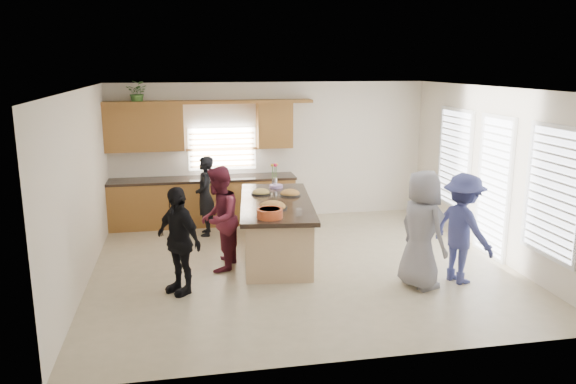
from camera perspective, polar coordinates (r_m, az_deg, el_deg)
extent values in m
plane|color=#C7B694|center=(9.09, 1.32, -7.45)|extent=(6.50, 6.50, 0.00)
cube|color=silver|center=(11.60, -1.76, 4.19)|extent=(6.50, 0.02, 2.80)
cube|color=silver|center=(5.89, 7.53, -4.62)|extent=(6.50, 0.02, 2.80)
cube|color=silver|center=(8.63, -20.23, 0.33)|extent=(0.02, 6.00, 2.80)
cube|color=silver|center=(9.90, 20.10, 1.87)|extent=(0.02, 6.00, 2.80)
cube|color=white|center=(8.53, 1.42, 10.48)|extent=(6.50, 6.00, 0.02)
cube|color=olive|center=(11.35, -8.60, -1.05)|extent=(3.65, 0.62, 0.90)
cube|color=black|center=(11.25, -8.68, 1.30)|extent=(3.70, 0.65, 0.05)
cube|color=olive|center=(11.23, -14.40, 6.33)|extent=(1.50, 0.36, 0.90)
cube|color=olive|center=(11.36, -1.38, 6.80)|extent=(0.70, 0.36, 0.90)
cube|color=olive|center=(11.19, -7.94, 9.05)|extent=(4.05, 0.40, 0.06)
cube|color=brown|center=(11.44, -6.70, 4.36)|extent=(1.35, 0.08, 0.85)
cube|color=white|center=(11.00, 16.54, 3.30)|extent=(0.06, 1.10, 1.75)
cube|color=white|center=(9.84, 20.14, 0.47)|extent=(0.06, 0.85, 2.25)
cube|color=white|center=(8.57, 25.35, -0.04)|extent=(0.06, 1.10, 1.75)
cube|color=tan|center=(9.40, -1.20, -3.92)|extent=(1.30, 2.60, 0.88)
cube|color=black|center=(9.27, -1.22, -1.11)|extent=(1.47, 2.82, 0.07)
cube|color=black|center=(9.52, -1.19, -6.23)|extent=(1.21, 2.51, 0.08)
cylinder|color=black|center=(8.76, -1.59, -1.63)|extent=(0.46, 0.46, 0.02)
ellipsoid|color=#B57838|center=(8.76, -1.59, -1.52)|extent=(0.42, 0.42, 0.19)
cylinder|color=black|center=(9.65, 0.20, -0.25)|extent=(0.37, 0.37, 0.02)
ellipsoid|color=#B57838|center=(9.65, 0.20, -0.15)|extent=(0.33, 0.33, 0.15)
cylinder|color=black|center=(9.74, -2.77, -0.15)|extent=(0.34, 0.34, 0.02)
ellipsoid|color=tan|center=(9.73, -2.77, -0.05)|extent=(0.31, 0.31, 0.14)
cylinder|color=#D35226|center=(8.23, -1.87, -2.18)|extent=(0.38, 0.38, 0.14)
cylinder|color=#F4E6C2|center=(8.22, -1.87, -1.84)|extent=(0.31, 0.31, 0.04)
cylinder|color=white|center=(8.35, 1.12, -2.07)|extent=(0.09, 0.09, 0.11)
cylinder|color=#AB89C8|center=(10.26, -1.22, 0.60)|extent=(0.25, 0.25, 0.05)
cylinder|color=silver|center=(10.29, -1.38, 0.98)|extent=(0.11, 0.11, 0.17)
imported|color=#3B6B2A|center=(11.19, -15.01, 9.73)|extent=(0.49, 0.45, 0.45)
imported|color=black|center=(10.57, -8.40, -0.42)|extent=(0.38, 0.56, 1.50)
imported|color=maroon|center=(8.76, -7.04, -2.70)|extent=(0.83, 0.95, 1.64)
imported|color=black|center=(7.97, -11.08, -4.84)|extent=(0.84, 0.94, 1.53)
imported|color=navy|center=(8.58, 17.30, -3.56)|extent=(0.93, 1.20, 1.63)
imported|color=slate|center=(8.22, 13.44, -3.74)|extent=(0.77, 0.96, 1.72)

